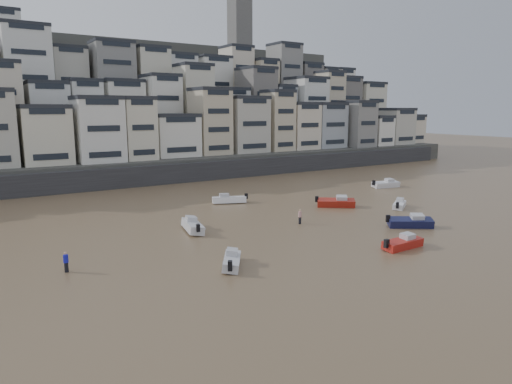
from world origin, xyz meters
TOP-DOWN VIEW (x-y plane):
  - ground at (0.00, 0.00)m, footprint 400.00×400.00m
  - harbor_wall at (10.00, 65.00)m, footprint 140.00×3.00m
  - hillside at (14.73, 104.84)m, footprint 141.04×66.00m
  - boat_d at (25.10, 27.79)m, footprint 4.58×3.69m
  - boat_e at (18.29, 32.98)m, footprint 5.55×4.83m
  - boat_a at (10.58, 15.23)m, footprint 4.96×1.69m
  - boat_b at (17.77, 20.10)m, footprint 5.46×4.51m
  - boat_j at (-5.86, 19.66)m, footprint 3.79×4.70m
  - boat_h at (7.22, 43.25)m, footprint 5.51×3.55m
  - boat_g at (36.47, 40.26)m, footprint 5.62×2.64m
  - boat_f at (-3.72, 32.03)m, footprint 2.86×5.63m
  - person_blue at (-17.99, 25.85)m, footprint 0.44×0.44m
  - person_pink at (8.19, 28.15)m, footprint 0.44×0.44m

SIDE VIEW (x-z plane):
  - ground at x=0.00m, z-range 0.00..0.00m
  - boat_d at x=25.10m, z-range 0.00..1.23m
  - boat_j at x=-5.86m, z-range 0.00..1.26m
  - boat_a at x=10.58m, z-range 0.00..1.35m
  - boat_h at x=7.22m, z-range 0.00..1.43m
  - boat_f at x=-3.72m, z-range 0.00..1.47m
  - boat_g at x=36.47m, z-range 0.00..1.47m
  - boat_b at x=17.77m, z-range 0.00..1.47m
  - boat_e at x=18.29m, z-range 0.00..1.52m
  - person_blue at x=-17.99m, z-range 0.00..1.74m
  - person_pink at x=8.19m, z-range 0.00..1.74m
  - harbor_wall at x=10.00m, z-range 0.00..3.50m
  - hillside at x=14.73m, z-range -11.99..38.01m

